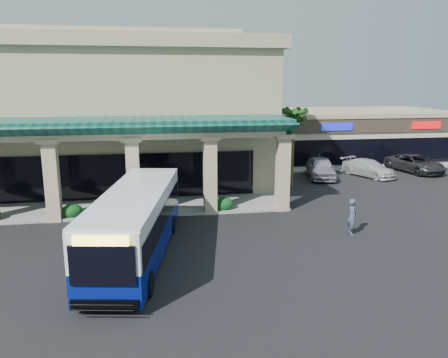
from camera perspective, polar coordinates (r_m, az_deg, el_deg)
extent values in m
plane|color=black|center=(21.62, -3.90, -8.67)|extent=(110.00, 110.00, 0.00)
imported|color=#434962|center=(23.79, 16.39, -4.73)|extent=(0.55, 0.75, 1.91)
imported|color=#A19FAF|center=(37.05, 12.55, 1.45)|extent=(3.21, 5.44, 1.74)
imported|color=silver|center=(38.85, 18.36, 1.37)|extent=(3.78, 5.27, 1.42)
imported|color=#2A2C30|center=(42.15, 23.66, 1.87)|extent=(3.74, 6.00, 1.55)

